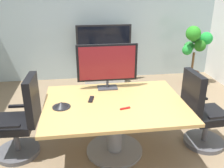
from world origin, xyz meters
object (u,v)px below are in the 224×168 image
Objects in this scene: potted_plant at (195,51)px; remote_control at (91,99)px; conference_table at (115,115)px; wall_display_unit at (104,63)px; office_chair_left at (22,124)px; office_chair_right at (201,116)px; tv_monitor at (107,64)px; conference_phone at (61,105)px.

potted_plant reaches higher than remote_control.
wall_display_unit reaches higher than conference_table.
potted_plant is (1.91, -0.44, 0.35)m from wall_display_unit.
office_chair_left and office_chair_right have the same top height.
potted_plant reaches higher than office_chair_right.
tv_monitor reaches higher than conference_phone.
office_chair_left is 1.30× the size of tv_monitor.
wall_display_unit is at bearing 154.12° from office_chair_left.
tv_monitor is at bearing 94.38° from conference_table.
office_chair_left reaches higher than remote_control.
conference_phone is 1.29× the size of remote_control.
tv_monitor is 4.94× the size of remote_control.
conference_table is 1.20m from office_chair_right.
office_chair_right is 1.88m from conference_phone.
office_chair_right is 4.95× the size of conference_phone.
tv_monitor reaches higher than office_chair_right.
office_chair_left is 3.83m from potted_plant.
office_chair_right is 0.83× the size of wall_display_unit.
office_chair_right is 6.41× the size of remote_control.
conference_table is 0.69m from conference_phone.
potted_plant is 3.09m from remote_control.
tv_monitor reaches higher than office_chair_left.
remote_control is at bearing -125.00° from tv_monitor.
conference_phone is at bearing -141.27° from potted_plant.
wall_display_unit is at bearing 19.28° from office_chair_right.
wall_display_unit is (0.14, 2.58, -0.11)m from conference_table.
office_chair_left is at bearing -148.10° from potted_plant.
wall_display_unit is at bearing 73.12° from conference_phone.
office_chair_right is 0.82× the size of potted_plant.
remote_control is (-1.48, 0.12, 0.29)m from office_chair_right.
wall_display_unit reaches higher than conference_phone.
conference_table is 1.35× the size of wall_display_unit.
office_chair_left is 4.95× the size of conference_phone.
conference_phone is at bearing -106.88° from wall_display_unit.
office_chair_right is 1.52m from remote_control.
conference_table is 1.62× the size of office_chair_right.
office_chair_left is 0.82× the size of potted_plant.
potted_plant is (2.09, 1.66, -0.31)m from tv_monitor.
potted_plant is (3.24, 2.02, 0.33)m from office_chair_left.
remote_control is at bearing -139.22° from potted_plant.
potted_plant is at bearing 38.73° from conference_phone.
wall_display_unit reaches higher than remote_control.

